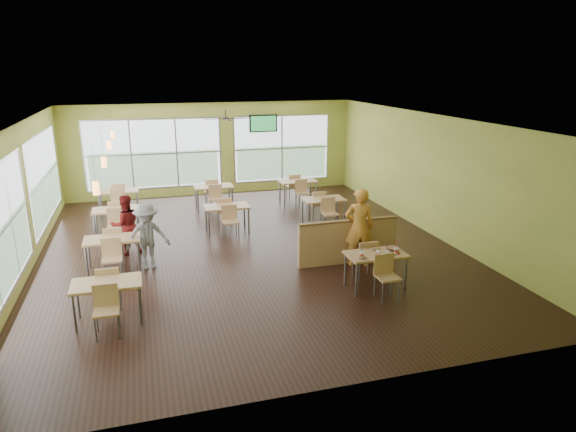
# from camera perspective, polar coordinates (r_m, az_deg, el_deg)

# --- Properties ---
(room) EXTENTS (12.00, 12.04, 3.20)m
(room) POSITION_cam_1_polar(r_m,az_deg,el_deg) (12.46, -4.45, 3.28)
(room) COLOR black
(room) RESTS_ON ground
(window_bays) EXTENTS (9.24, 10.24, 2.38)m
(window_bays) POSITION_cam_1_polar(r_m,az_deg,el_deg) (15.26, -16.67, 4.59)
(window_bays) COLOR white
(window_bays) RESTS_ON room
(main_table) EXTENTS (1.22, 1.52, 0.87)m
(main_table) POSITION_cam_1_polar(r_m,az_deg,el_deg) (10.63, 9.72, -4.71)
(main_table) COLOR tan
(main_table) RESTS_ON floor
(half_wall_divider) EXTENTS (2.40, 0.14, 1.04)m
(half_wall_divider) POSITION_cam_1_polar(r_m,az_deg,el_deg) (11.91, 6.70, -2.81)
(half_wall_divider) COLOR tan
(half_wall_divider) RESTS_ON floor
(dining_tables) EXTENTS (6.92, 8.72, 0.87)m
(dining_tables) POSITION_cam_1_polar(r_m,az_deg,el_deg) (14.19, -9.94, 0.67)
(dining_tables) COLOR tan
(dining_tables) RESTS_ON floor
(pendant_lights) EXTENTS (0.11, 7.31, 0.86)m
(pendant_lights) POSITION_cam_1_polar(r_m,az_deg,el_deg) (12.74, -19.51, 6.60)
(pendant_lights) COLOR #2D2119
(pendant_lights) RESTS_ON ceiling
(ceiling_fan) EXTENTS (1.25, 1.25, 0.29)m
(ceiling_fan) POSITION_cam_1_polar(r_m,az_deg,el_deg) (15.16, -6.93, 10.71)
(ceiling_fan) COLOR #2D2119
(ceiling_fan) RESTS_ON ceiling
(tv_backwall) EXTENTS (1.00, 0.07, 0.60)m
(tv_backwall) POSITION_cam_1_polar(r_m,az_deg,el_deg) (18.39, -2.77, 10.24)
(tv_backwall) COLOR black
(tv_backwall) RESTS_ON wall_back
(man_plaid) EXTENTS (0.75, 0.58, 1.82)m
(man_plaid) POSITION_cam_1_polar(r_m,az_deg,el_deg) (11.68, 7.91, -1.24)
(man_plaid) COLOR #D25817
(man_plaid) RESTS_ON floor
(patron_maroon) EXTENTS (0.82, 0.71, 1.46)m
(patron_maroon) POSITION_cam_1_polar(r_m,az_deg,el_deg) (12.93, -17.58, -0.94)
(patron_maroon) COLOR #611311
(patron_maroon) RESTS_ON floor
(patron_grey) EXTENTS (1.06, 0.72, 1.51)m
(patron_grey) POSITION_cam_1_polar(r_m,az_deg,el_deg) (11.87, -15.36, -2.18)
(patron_grey) COLOR slate
(patron_grey) RESTS_ON floor
(cup_blue) EXTENTS (0.08, 0.08, 0.30)m
(cup_blue) POSITION_cam_1_polar(r_m,az_deg,el_deg) (10.30, 8.18, -4.27)
(cup_blue) COLOR white
(cup_blue) RESTS_ON main_table
(cup_yellow) EXTENTS (0.09, 0.09, 0.33)m
(cup_yellow) POSITION_cam_1_polar(r_m,az_deg,el_deg) (10.40, 9.98, -4.11)
(cup_yellow) COLOR white
(cup_yellow) RESTS_ON main_table
(cup_red_near) EXTENTS (0.09, 0.09, 0.32)m
(cup_red_near) POSITION_cam_1_polar(r_m,az_deg,el_deg) (10.44, 10.98, -4.11)
(cup_red_near) COLOR white
(cup_red_near) RESTS_ON main_table
(cup_red_far) EXTENTS (0.10, 0.10, 0.34)m
(cup_red_far) POSITION_cam_1_polar(r_m,az_deg,el_deg) (10.61, 11.94, -3.80)
(cup_red_far) COLOR white
(cup_red_far) RESTS_ON main_table
(food_basket) EXTENTS (0.27, 0.27, 0.06)m
(food_basket) POSITION_cam_1_polar(r_m,az_deg,el_deg) (10.83, 11.52, -3.55)
(food_basket) COLOR black
(food_basket) RESTS_ON main_table
(ketchup_cup) EXTENTS (0.06, 0.06, 0.02)m
(ketchup_cup) POSITION_cam_1_polar(r_m,az_deg,el_deg) (10.64, 12.15, -4.08)
(ketchup_cup) COLOR #A20704
(ketchup_cup) RESTS_ON main_table
(wrapper_left) EXTENTS (0.20, 0.19, 0.04)m
(wrapper_left) POSITION_cam_1_polar(r_m,az_deg,el_deg) (10.27, 8.25, -4.58)
(wrapper_left) COLOR #9A7A4A
(wrapper_left) RESTS_ON main_table
(wrapper_mid) EXTENTS (0.19, 0.18, 0.05)m
(wrapper_mid) POSITION_cam_1_polar(r_m,az_deg,el_deg) (10.78, 9.73, -3.61)
(wrapper_mid) COLOR #9A7A4A
(wrapper_mid) RESTS_ON main_table
(wrapper_right) EXTENTS (0.14, 0.13, 0.03)m
(wrapper_right) POSITION_cam_1_polar(r_m,az_deg,el_deg) (10.56, 11.54, -4.19)
(wrapper_right) COLOR #9A7A4A
(wrapper_right) RESTS_ON main_table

